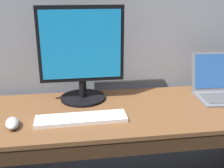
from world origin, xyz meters
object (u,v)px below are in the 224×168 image
Objects in this scene: laptop_space_gray at (223,85)px; computer_mouse at (12,123)px; external_monitor at (82,54)px; wired_keyboard at (81,118)px.

laptop_space_gray is 1.16m from computer_mouse.
external_monitor is (-0.80, 0.04, 0.20)m from laptop_space_gray.
computer_mouse reaches higher than wired_keyboard.
laptop_space_gray is 0.68× the size of external_monitor.
computer_mouse is (-0.31, -0.02, 0.01)m from wired_keyboard.
laptop_space_gray is at bearing -3.20° from external_monitor.
external_monitor is 0.36m from wired_keyboard.
external_monitor is at bearing 29.18° from computer_mouse.
computer_mouse is at bearing -168.49° from laptop_space_gray.
wired_keyboard is 0.31m from computer_mouse.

